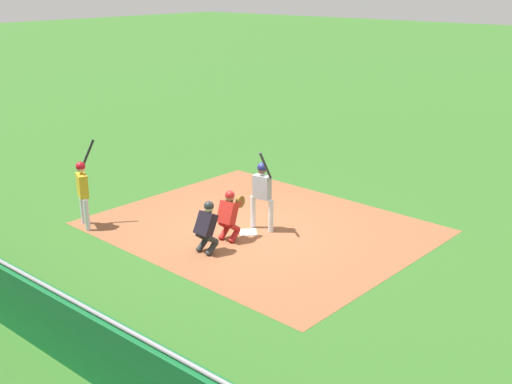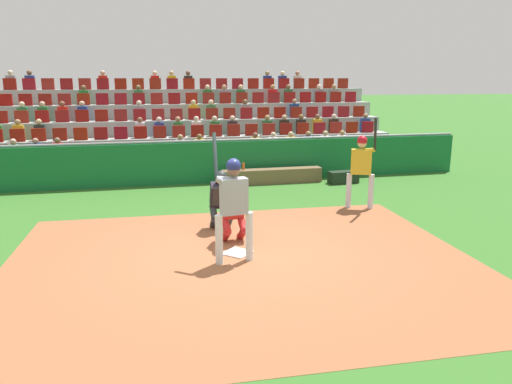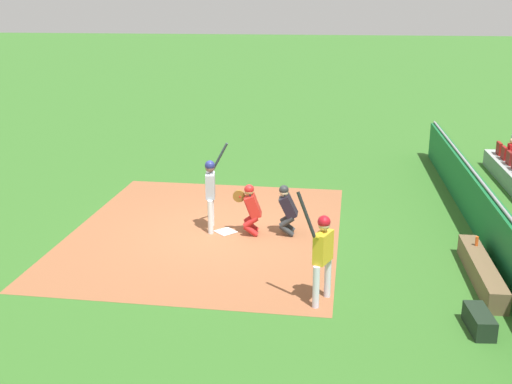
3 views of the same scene
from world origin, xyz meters
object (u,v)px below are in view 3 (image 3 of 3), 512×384
dugout_bench (481,271)px  home_plate_umpire (287,207)px  home_plate_marker (226,232)px  water_bottle_on_bench (477,241)px  batter_at_plate (211,187)px  catcher_crouching (251,206)px  on_deck_batter (322,249)px  equipment_duffel_bag (479,321)px

dugout_bench → home_plate_umpire: bearing=62.0°
home_plate_marker → home_plate_umpire: bearing=-88.2°
dugout_bench → water_bottle_on_bench: (0.87, -0.06, 0.33)m
home_plate_marker → dugout_bench: dugout_bench is taller
batter_at_plate → catcher_crouching: batter_at_plate is taller
dugout_bench → on_deck_batter: on_deck_batter is taller
home_plate_umpire → dugout_bench: (-2.23, -4.20, -0.48)m
batter_at_plate → on_deck_batter: bearing=-142.4°
home_plate_umpire → water_bottle_on_bench: (-1.36, -4.25, -0.15)m
equipment_duffel_bag → catcher_crouching: bearing=42.4°
batter_at_plate → catcher_crouching: (-0.19, -1.02, -0.40)m
water_bottle_on_bench → catcher_crouching: bearing=76.2°
home_plate_umpire → equipment_duffel_bag: 5.72m
batter_at_plate → equipment_duffel_bag: (-4.42, -5.62, -0.94)m
dugout_bench → home_plate_marker: bearing=69.1°
home_plate_marker → catcher_crouching: (-0.05, -0.64, 0.71)m
batter_at_plate → equipment_duffel_bag: batter_at_plate is taller
on_deck_batter → batter_at_plate: bearing=37.6°
batter_at_plate → catcher_crouching: size_ratio=1.70×
batter_at_plate → home_plate_umpire: size_ratio=1.72×
batter_at_plate → equipment_duffel_bag: 7.21m
batter_at_plate → dugout_bench: size_ratio=0.73×
catcher_crouching → equipment_duffel_bag: bearing=-132.6°
home_plate_marker → water_bottle_on_bench: 5.94m
home_plate_marker → on_deck_batter: (-3.51, -2.43, 1.09)m
equipment_duffel_bag → batter_at_plate: bearing=46.8°
catcher_crouching → equipment_duffel_bag: (-4.23, -4.59, -0.54)m
home_plate_umpire → equipment_duffel_bag: (-4.33, -3.71, -0.51)m
equipment_duffel_bag → on_deck_batter: (0.77, 2.80, 0.92)m
dugout_bench → batter_at_plate: bearing=69.2°
home_plate_marker → equipment_duffel_bag: 6.76m
batter_at_plate → on_deck_batter: on_deck_batter is taller
dugout_bench → water_bottle_on_bench: water_bottle_on_bench is taller
home_plate_marker → home_plate_umpire: home_plate_umpire is taller
home_plate_umpire → water_bottle_on_bench: home_plate_umpire is taller
water_bottle_on_bench → on_deck_batter: bearing=123.4°
home_plate_umpire → on_deck_batter: 3.70m
catcher_crouching → on_deck_batter: on_deck_batter is taller
home_plate_marker → water_bottle_on_bench: size_ratio=2.08×
batter_at_plate → home_plate_umpire: (-0.09, -1.91, -0.43)m
home_plate_marker → dugout_bench: 6.12m
home_plate_umpire → home_plate_marker: bearing=91.8°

